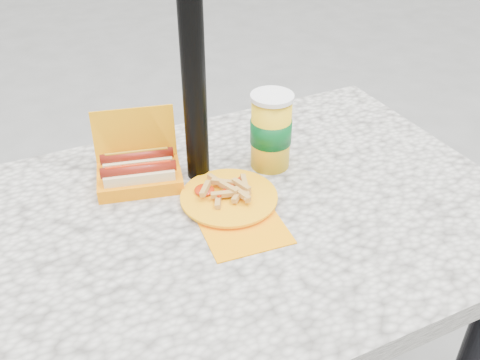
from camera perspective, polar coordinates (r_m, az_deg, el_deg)
name	(u,v)px	position (r m, az deg, el deg)	size (l,w,h in m)	color
picnic_table	(229,253)	(1.16, -1.20, -7.82)	(1.20, 0.80, 0.75)	beige
umbrella_pole	(191,21)	(1.06, -5.29, 16.50)	(0.05, 0.05, 2.20)	black
hotdog_box	(139,170)	(1.18, -10.74, 1.03)	(0.21, 0.18, 0.15)	#FFA108
fries_plate	(230,199)	(1.12, -1.12, -2.01)	(0.20, 0.28, 0.04)	#FF9203
soda_cup	(271,131)	(1.20, 3.32, 5.25)	(0.10, 0.10, 0.18)	yellow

